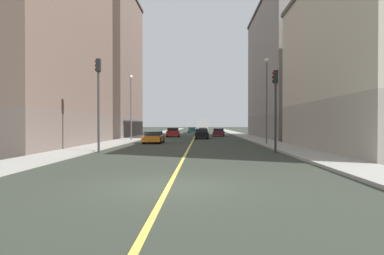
# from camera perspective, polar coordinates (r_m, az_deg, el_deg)

# --- Properties ---
(ground_plane) EXTENTS (400.00, 400.00, 0.00)m
(ground_plane) POSITION_cam_1_polar(r_m,az_deg,el_deg) (10.94, -3.95, -9.91)
(ground_plane) COLOR #30352B
(ground_plane) RESTS_ON ground
(sidewalk_left) EXTENTS (2.69, 168.00, 0.15)m
(sidewalk_left) POSITION_cam_1_polar(r_m,az_deg,el_deg) (60.13, 8.13, -1.21)
(sidewalk_left) COLOR #9E9B93
(sidewalk_left) RESTS_ON ground
(sidewalk_right) EXTENTS (2.69, 168.00, 0.15)m
(sidewalk_right) POSITION_cam_1_polar(r_m,az_deg,el_deg) (60.40, -6.87, -1.20)
(sidewalk_right) COLOR #9E9B93
(sidewalk_right) RESTS_ON ground
(lane_center_stripe) EXTENTS (0.16, 154.00, 0.01)m
(lane_center_stripe) POSITION_cam_1_polar(r_m,az_deg,el_deg) (59.75, 0.61, -1.28)
(lane_center_stripe) COLOR #E5D14C
(lane_center_stripe) RESTS_ON ground
(building_left_near) EXTENTS (9.34, 18.76, 13.10)m
(building_left_near) POSITION_cam_1_polar(r_m,az_deg,el_deg) (28.50, 28.47, 9.76)
(building_left_near) COLOR #9D9688
(building_left_near) RESTS_ON ground
(building_left_mid) EXTENTS (9.34, 23.87, 18.94)m
(building_left_mid) POSITION_cam_1_polar(r_m,az_deg,el_deg) (50.01, 16.51, 9.20)
(building_left_mid) COLOR slate
(building_left_mid) RESTS_ON ground
(building_right_corner) EXTENTS (9.34, 19.64, 22.75)m
(building_right_corner) POSITION_cam_1_polar(r_m,az_deg,el_deg) (33.91, -25.42, 16.63)
(building_right_corner) COLOR brown
(building_right_corner) RESTS_ON ground
(building_right_midblock) EXTENTS (9.34, 16.41, 21.62)m
(building_right_midblock) POSITION_cam_1_polar(r_m,az_deg,el_deg) (53.36, -14.71, 10.12)
(building_right_midblock) COLOR brown
(building_right_midblock) RESTS_ON ground
(traffic_light_left_near) EXTENTS (0.40, 0.32, 5.66)m
(traffic_light_left_near) POSITION_cam_1_polar(r_m,az_deg,el_deg) (23.91, 13.87, 4.66)
(traffic_light_left_near) COLOR #2D2D2D
(traffic_light_left_near) RESTS_ON ground
(traffic_light_right_near) EXTENTS (0.40, 0.32, 6.51)m
(traffic_light_right_near) POSITION_cam_1_polar(r_m,az_deg,el_deg) (24.49, -15.52, 5.71)
(traffic_light_right_near) COLOR #2D2D2D
(traffic_light_right_near) RESTS_ON ground
(street_lamp_left_near) EXTENTS (0.36, 0.36, 7.96)m
(street_lamp_left_near) POSITION_cam_1_polar(r_m,az_deg,el_deg) (32.42, 12.47, 5.76)
(street_lamp_left_near) COLOR #4C4C51
(street_lamp_left_near) RESTS_ON ground
(street_lamp_right_near) EXTENTS (0.36, 0.36, 7.49)m
(street_lamp_right_near) POSITION_cam_1_polar(r_m,az_deg,el_deg) (39.86, -10.24, 4.44)
(street_lamp_right_near) COLOR #4C4C51
(street_lamp_right_near) RESTS_ON ground
(car_red) EXTENTS (2.07, 4.36, 1.38)m
(car_red) POSITION_cam_1_polar(r_m,az_deg,el_deg) (52.58, -3.22, -0.82)
(car_red) COLOR red
(car_red) RESTS_ON ground
(car_orange) EXTENTS (1.88, 4.21, 1.23)m
(car_orange) POSITION_cam_1_polar(r_m,az_deg,el_deg) (35.15, -6.47, -1.63)
(car_orange) COLOR orange
(car_orange) RESTS_ON ground
(car_maroon) EXTENTS (2.04, 4.49, 1.27)m
(car_maroon) POSITION_cam_1_polar(r_m,az_deg,el_deg) (54.96, 4.50, -0.82)
(car_maroon) COLOR maroon
(car_maroon) RESTS_ON ground
(car_blue) EXTENTS (1.88, 4.37, 1.26)m
(car_blue) POSITION_cam_1_polar(r_m,az_deg,el_deg) (64.50, 1.81, -0.60)
(car_blue) COLOR #23389E
(car_blue) RESTS_ON ground
(car_teal) EXTENTS (1.84, 4.38, 1.20)m
(car_teal) POSITION_cam_1_polar(r_m,az_deg,el_deg) (77.87, -0.01, -0.40)
(car_teal) COLOR #196670
(car_teal) RESTS_ON ground
(car_black) EXTENTS (1.90, 4.36, 1.33)m
(car_black) POSITION_cam_1_polar(r_m,az_deg,el_deg) (45.72, 1.71, -1.06)
(car_black) COLOR black
(car_black) RESTS_ON ground
(box_truck) EXTENTS (2.35, 7.47, 2.85)m
(box_truck) POSITION_cam_1_polar(r_m,az_deg,el_deg) (71.46, 1.82, 0.25)
(box_truck) COLOR maroon
(box_truck) RESTS_ON ground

